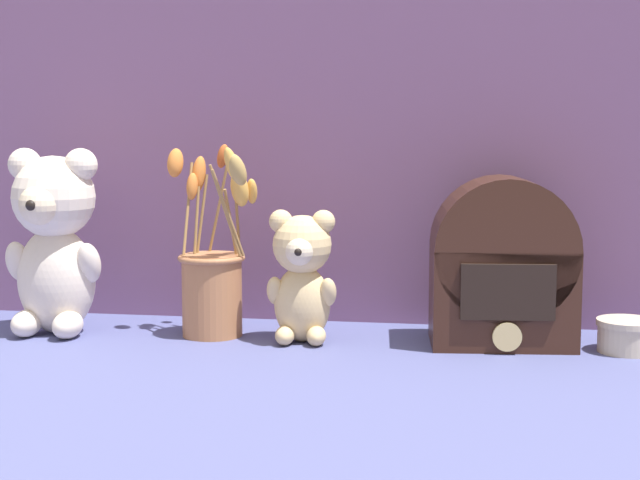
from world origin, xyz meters
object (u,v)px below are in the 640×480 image
at_px(teddy_bear_large, 54,238).
at_px(flower_vase, 213,276).
at_px(decorative_tin_tall, 627,336).
at_px(vintage_radio, 503,268).
at_px(teddy_bear_medium, 302,274).

height_order(teddy_bear_large, flower_vase, flower_vase).
relative_size(teddy_bear_large, decorative_tin_tall, 3.26).
bearing_deg(vintage_radio, flower_vase, -178.54).
bearing_deg(flower_vase, decorative_tin_tall, -0.91).
relative_size(teddy_bear_medium, decorative_tin_tall, 2.25).
distance_m(teddy_bear_large, flower_vase, 0.25).
distance_m(flower_vase, decorative_tin_tall, 0.61).
height_order(flower_vase, decorative_tin_tall, flower_vase).
height_order(vintage_radio, decorative_tin_tall, vintage_radio).
bearing_deg(teddy_bear_medium, decorative_tin_tall, 1.27).
distance_m(vintage_radio, decorative_tin_tall, 0.20).
bearing_deg(teddy_bear_large, teddy_bear_medium, 0.15).
bearing_deg(teddy_bear_medium, vintage_radio, 6.09).
xyz_separation_m(vintage_radio, decorative_tin_tall, (0.17, -0.02, -0.09)).
xyz_separation_m(teddy_bear_medium, flower_vase, (-0.14, 0.02, -0.01)).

